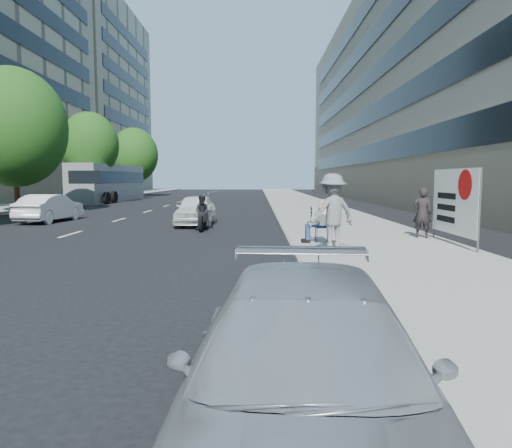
{
  "coord_description": "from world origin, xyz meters",
  "views": [
    {
      "loc": [
        0.44,
        -8.82,
        2.06
      ],
      "look_at": [
        0.41,
        1.17,
        1.07
      ],
      "focal_mm": 32.0,
      "sensor_mm": 36.0,
      "label": 1
    }
  ],
  "objects_px": {
    "white_sedan_near": "(196,210)",
    "white_sedan_mid": "(50,208)",
    "parked_sedan": "(306,371)",
    "motorcycle": "(203,215)",
    "jogger": "(332,212)",
    "seated_protester": "(319,218)",
    "pedestrian_woman": "(422,213)",
    "bus": "(109,183)",
    "protest_banner": "(454,202)"
  },
  "relations": [
    {
      "from": "seated_protester",
      "to": "pedestrian_woman",
      "type": "relative_size",
      "value": 0.81
    },
    {
      "from": "pedestrian_woman",
      "to": "protest_banner",
      "type": "bearing_deg",
      "value": 124.2
    },
    {
      "from": "motorcycle",
      "to": "bus",
      "type": "height_order",
      "value": "bus"
    },
    {
      "from": "bus",
      "to": "seated_protester",
      "type": "bearing_deg",
      "value": -57.05
    },
    {
      "from": "jogger",
      "to": "white_sedan_near",
      "type": "bearing_deg",
      "value": -84.91
    },
    {
      "from": "jogger",
      "to": "parked_sedan",
      "type": "relative_size",
      "value": 0.46
    },
    {
      "from": "white_sedan_near",
      "to": "motorcycle",
      "type": "height_order",
      "value": "motorcycle"
    },
    {
      "from": "white_sedan_mid",
      "to": "motorcycle",
      "type": "distance_m",
      "value": 8.61
    },
    {
      "from": "motorcycle",
      "to": "white_sedan_mid",
      "type": "bearing_deg",
      "value": 157.6
    },
    {
      "from": "pedestrian_woman",
      "to": "seated_protester",
      "type": "bearing_deg",
      "value": 37.35
    },
    {
      "from": "parked_sedan",
      "to": "motorcycle",
      "type": "height_order",
      "value": "motorcycle"
    },
    {
      "from": "white_sedan_near",
      "to": "white_sedan_mid",
      "type": "xyz_separation_m",
      "value": [
        -7.21,
        1.44,
        -0.02
      ]
    },
    {
      "from": "protest_banner",
      "to": "pedestrian_woman",
      "type": "bearing_deg",
      "value": 104.34
    },
    {
      "from": "pedestrian_woman",
      "to": "parked_sedan",
      "type": "distance_m",
      "value": 12.57
    },
    {
      "from": "pedestrian_woman",
      "to": "bus",
      "type": "xyz_separation_m",
      "value": [
        -18.8,
        26.63,
        0.68
      ]
    },
    {
      "from": "parked_sedan",
      "to": "motorcycle",
      "type": "bearing_deg",
      "value": 103.98
    },
    {
      "from": "motorcycle",
      "to": "bus",
      "type": "distance_m",
      "value": 25.86
    },
    {
      "from": "pedestrian_woman",
      "to": "bus",
      "type": "relative_size",
      "value": 0.13
    },
    {
      "from": "white_sedan_near",
      "to": "parked_sedan",
      "type": "bearing_deg",
      "value": -80.26
    },
    {
      "from": "protest_banner",
      "to": "motorcycle",
      "type": "xyz_separation_m",
      "value": [
        -7.9,
        4.87,
        -0.76
      ]
    },
    {
      "from": "white_sedan_near",
      "to": "white_sedan_mid",
      "type": "relative_size",
      "value": 0.99
    },
    {
      "from": "seated_protester",
      "to": "bus",
      "type": "xyz_separation_m",
      "value": [
        -15.29,
        27.73,
        0.76
      ]
    },
    {
      "from": "seated_protester",
      "to": "protest_banner",
      "type": "distance_m",
      "value": 3.95
    },
    {
      "from": "white_sedan_near",
      "to": "white_sedan_mid",
      "type": "height_order",
      "value": "white_sedan_near"
    },
    {
      "from": "parked_sedan",
      "to": "bus",
      "type": "xyz_separation_m",
      "value": [
        -13.8,
        38.15,
        0.98
      ]
    },
    {
      "from": "white_sedan_mid",
      "to": "protest_banner",
      "type": "bearing_deg",
      "value": 157.47
    },
    {
      "from": "protest_banner",
      "to": "bus",
      "type": "height_order",
      "value": "bus"
    },
    {
      "from": "protest_banner",
      "to": "motorcycle",
      "type": "bearing_deg",
      "value": 148.37
    },
    {
      "from": "white_sedan_near",
      "to": "seated_protester",
      "type": "bearing_deg",
      "value": -56.12
    },
    {
      "from": "bus",
      "to": "parked_sedan",
      "type": "bearing_deg",
      "value": -66.03
    },
    {
      "from": "seated_protester",
      "to": "pedestrian_woman",
      "type": "xyz_separation_m",
      "value": [
        3.51,
        1.11,
        0.09
      ]
    },
    {
      "from": "jogger",
      "to": "protest_banner",
      "type": "relative_size",
      "value": 0.67
    },
    {
      "from": "pedestrian_woman",
      "to": "white_sedan_mid",
      "type": "height_order",
      "value": "pedestrian_woman"
    },
    {
      "from": "jogger",
      "to": "bus",
      "type": "bearing_deg",
      "value": -86.76
    },
    {
      "from": "jogger",
      "to": "pedestrian_woman",
      "type": "distance_m",
      "value": 4.35
    },
    {
      "from": "seated_protester",
      "to": "jogger",
      "type": "bearing_deg",
      "value": -85.38
    },
    {
      "from": "white_sedan_near",
      "to": "bus",
      "type": "relative_size",
      "value": 0.33
    },
    {
      "from": "protest_banner",
      "to": "parked_sedan",
      "type": "xyz_separation_m",
      "value": [
        -5.38,
        -10.04,
        -0.75
      ]
    },
    {
      "from": "white_sedan_mid",
      "to": "motorcycle",
      "type": "relative_size",
      "value": 1.97
    },
    {
      "from": "parked_sedan",
      "to": "white_sedan_near",
      "type": "relative_size",
      "value": 1.13
    },
    {
      "from": "jogger",
      "to": "white_sedan_mid",
      "type": "relative_size",
      "value": 0.51
    },
    {
      "from": "protest_banner",
      "to": "parked_sedan",
      "type": "height_order",
      "value": "protest_banner"
    },
    {
      "from": "seated_protester",
      "to": "protest_banner",
      "type": "xyz_separation_m",
      "value": [
        3.89,
        -0.38,
        0.53
      ]
    },
    {
      "from": "bus",
      "to": "protest_banner",
      "type": "bearing_deg",
      "value": -51.62
    },
    {
      "from": "jogger",
      "to": "white_sedan_near",
      "type": "xyz_separation_m",
      "value": [
        -4.73,
        8.34,
        -0.49
      ]
    },
    {
      "from": "jogger",
      "to": "pedestrian_woman",
      "type": "relative_size",
      "value": 1.27
    },
    {
      "from": "protest_banner",
      "to": "seated_protester",
      "type": "bearing_deg",
      "value": 174.42
    },
    {
      "from": "parked_sedan",
      "to": "white_sedan_near",
      "type": "xyz_separation_m",
      "value": [
        -3.11,
        17.13,
        0.03
      ]
    },
    {
      "from": "jogger",
      "to": "parked_sedan",
      "type": "height_order",
      "value": "jogger"
    },
    {
      "from": "parked_sedan",
      "to": "white_sedan_mid",
      "type": "height_order",
      "value": "white_sedan_mid"
    }
  ]
}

